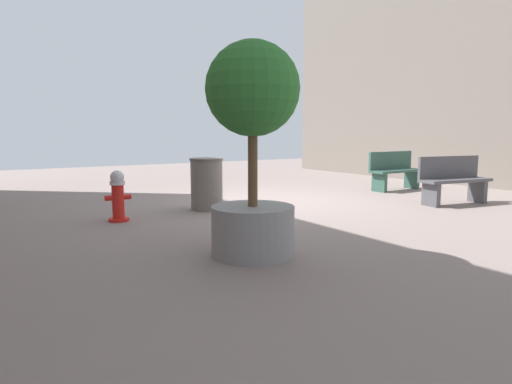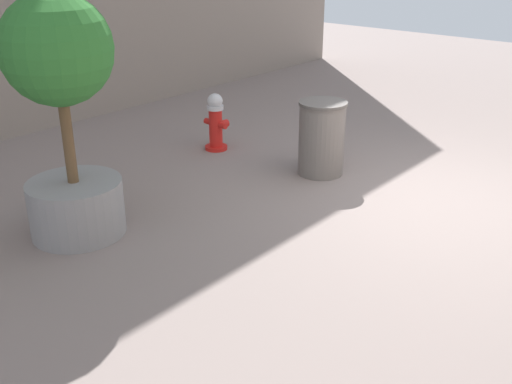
{
  "view_description": "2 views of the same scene",
  "coord_description": "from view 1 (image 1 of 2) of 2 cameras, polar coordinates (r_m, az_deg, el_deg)",
  "views": [
    {
      "loc": [
        5.17,
        7.39,
        1.41
      ],
      "look_at": [
        1.56,
        1.85,
        0.52
      ],
      "focal_mm": 30.89,
      "sensor_mm": 36.0,
      "label": 1
    },
    {
      "loc": [
        -2.6,
        6.3,
        2.9
      ],
      "look_at": [
        1.2,
        1.83,
        0.37
      ],
      "focal_mm": 42.5,
      "sensor_mm": 36.0,
      "label": 2
    }
  ],
  "objects": [
    {
      "name": "ground_plane",
      "position": [
        9.13,
        1.84,
        -1.22
      ],
      "size": [
        23.4,
        23.4,
        0.0
      ],
      "primitive_type": "plane",
      "color": "gray"
    },
    {
      "name": "fire_hydrant",
      "position": [
        7.39,
        -17.46,
        -0.49
      ],
      "size": [
        0.41,
        0.39,
        0.82
      ],
      "color": "red",
      "rests_on": "ground_plane"
    },
    {
      "name": "bench_near",
      "position": [
        11.46,
        17.48,
        2.71
      ],
      "size": [
        1.55,
        0.47,
        0.95
      ],
      "color": "#33594C",
      "rests_on": "ground_plane"
    },
    {
      "name": "bench_far",
      "position": [
        9.59,
        24.15,
        1.48
      ],
      "size": [
        1.59,
        0.71,
        0.95
      ],
      "color": "#4C4C51",
      "rests_on": "ground_plane"
    },
    {
      "name": "planter_tree",
      "position": [
        5.0,
        -0.43,
        7.53
      ],
      "size": [
        1.06,
        1.06,
        2.43
      ],
      "color": "gray",
      "rests_on": "ground_plane"
    },
    {
      "name": "trash_bin",
      "position": [
        8.16,
        -6.41,
        1.06
      ],
      "size": [
        0.61,
        0.61,
        0.95
      ],
      "color": "slate",
      "rests_on": "ground_plane"
    }
  ]
}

